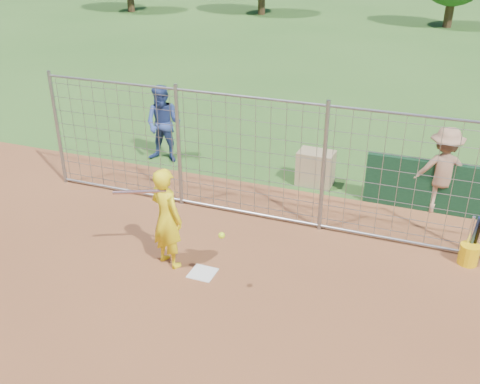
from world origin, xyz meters
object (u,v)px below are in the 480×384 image
at_px(bystander_c, 443,170).
at_px(bucket_with_bats, 469,252).
at_px(bystander_a, 164,124).
at_px(equipment_bin, 315,168).
at_px(batter, 167,218).

xyz_separation_m(bystander_c, bucket_with_bats, (0.62, -1.88, -0.67)).
relative_size(bystander_a, equipment_bin, 2.40).
bearing_deg(equipment_bin, bucket_with_bats, -31.80).
distance_m(batter, bystander_c, 5.68).
xyz_separation_m(bystander_a, bystander_c, (6.55, -0.36, -0.05)).
distance_m(bystander_c, bucket_with_bats, 2.09).
relative_size(bystander_a, bystander_c, 1.05).
xyz_separation_m(equipment_bin, bucket_with_bats, (3.30, -2.22, -0.15)).
xyz_separation_m(batter, equipment_bin, (1.59, 4.09, -0.51)).
bearing_deg(equipment_bin, batter, -109.17).
xyz_separation_m(bystander_a, bucket_with_bats, (7.17, -2.24, -0.72)).
bearing_deg(equipment_bin, bystander_c, -5.14).
relative_size(bystander_c, equipment_bin, 2.28).
xyz_separation_m(bystander_a, equipment_bin, (3.87, -0.02, -0.56)).
height_order(bystander_a, bystander_c, bystander_a).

